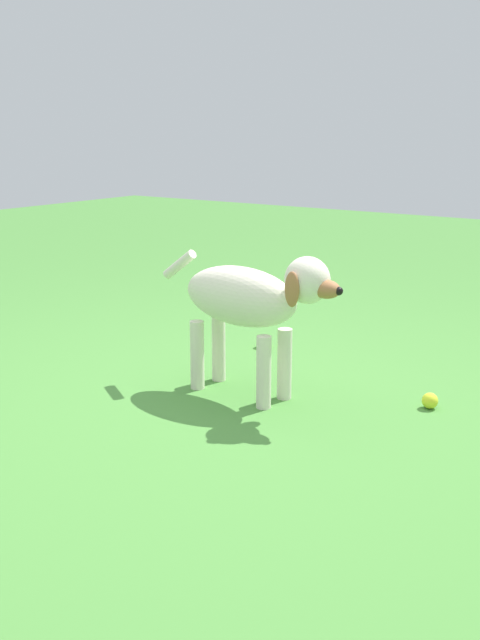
# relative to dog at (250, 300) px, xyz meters

# --- Properties ---
(ground) EXTENTS (14.00, 14.00, 0.00)m
(ground) POSITION_rel_dog_xyz_m (0.19, -0.01, -0.42)
(ground) COLOR #478438
(dog) EXTENTS (0.26, 0.94, 0.63)m
(dog) POSITION_rel_dog_xyz_m (0.00, 0.00, 0.00)
(dog) COLOR silver
(dog) RESTS_ON ground
(tennis_ball_0) EXTENTS (0.07, 0.07, 0.07)m
(tennis_ball_0) POSITION_rel_dog_xyz_m (-0.63, -0.35, -0.39)
(tennis_ball_0) COLOR #CCD83B
(tennis_ball_0) RESTS_ON ground
(tennis_ball_1) EXTENTS (0.07, 0.07, 0.07)m
(tennis_ball_1) POSITION_rel_dog_xyz_m (-0.30, 0.68, -0.39)
(tennis_ball_1) COLOR yellow
(tennis_ball_1) RESTS_ON ground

